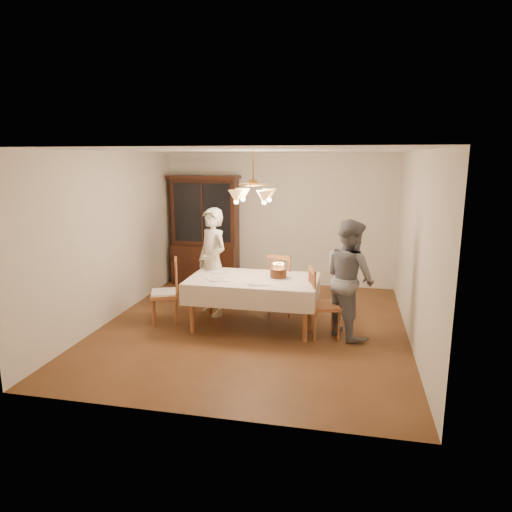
% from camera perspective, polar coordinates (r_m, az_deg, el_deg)
% --- Properties ---
extents(ground, '(5.00, 5.00, 0.00)m').
position_cam_1_polar(ground, '(6.98, -0.34, -8.80)').
color(ground, '#532F17').
rests_on(ground, ground).
extents(room_shell, '(5.00, 5.00, 5.00)m').
position_cam_1_polar(room_shell, '(6.58, -0.36, 4.16)').
color(room_shell, white).
rests_on(room_shell, ground).
extents(dining_table, '(1.90, 1.10, 0.76)m').
position_cam_1_polar(dining_table, '(6.77, -0.35, -3.39)').
color(dining_table, brown).
rests_on(dining_table, ground).
extents(china_hutch, '(1.38, 0.54, 2.16)m').
position_cam_1_polar(china_hutch, '(9.20, -6.35, 2.99)').
color(china_hutch, black).
rests_on(china_hutch, ground).
extents(chair_far_side, '(0.55, 0.54, 1.00)m').
position_cam_1_polar(chair_far_side, '(7.45, 3.45, -3.86)').
color(chair_far_side, brown).
rests_on(chair_far_side, ground).
extents(chair_left_end, '(0.55, 0.56, 1.00)m').
position_cam_1_polar(chair_left_end, '(7.15, -11.31, -4.69)').
color(chair_left_end, brown).
rests_on(chair_left_end, ground).
extents(chair_right_end, '(0.53, 0.54, 1.00)m').
position_cam_1_polar(chair_right_end, '(6.56, 8.46, -6.22)').
color(chair_right_end, brown).
rests_on(chair_right_end, ground).
extents(elderly_woman, '(0.75, 0.72, 1.73)m').
position_cam_1_polar(elderly_woman, '(7.32, -5.46, -0.75)').
color(elderly_woman, beige).
rests_on(elderly_woman, ground).
extents(adult_in_grey, '(0.99, 1.03, 1.68)m').
position_cam_1_polar(adult_in_grey, '(6.55, 11.60, -2.75)').
color(adult_in_grey, slate).
rests_on(adult_in_grey, ground).
extents(birthday_cake, '(0.30, 0.30, 0.23)m').
position_cam_1_polar(birthday_cake, '(6.73, 2.81, -2.21)').
color(birthday_cake, white).
rests_on(birthday_cake, dining_table).
extents(place_setting_near_left, '(0.37, 0.23, 0.02)m').
position_cam_1_polar(place_setting_near_left, '(6.65, -4.84, -2.97)').
color(place_setting_near_left, white).
rests_on(place_setting_near_left, dining_table).
extents(place_setting_near_right, '(0.38, 0.24, 0.02)m').
position_cam_1_polar(place_setting_near_right, '(6.42, 0.06, -3.48)').
color(place_setting_near_right, white).
rests_on(place_setting_near_right, dining_table).
extents(place_setting_far_left, '(0.41, 0.26, 0.02)m').
position_cam_1_polar(place_setting_far_left, '(7.12, -4.67, -1.94)').
color(place_setting_far_left, white).
rests_on(place_setting_far_left, dining_table).
extents(chandelier, '(0.62, 0.62, 0.73)m').
position_cam_1_polar(chandelier, '(6.54, -0.36, 7.60)').
color(chandelier, '#BF8C3F').
rests_on(chandelier, ground).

